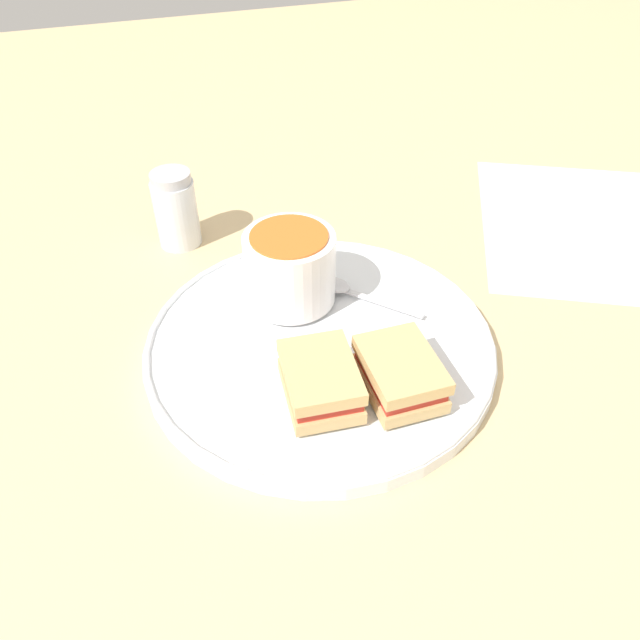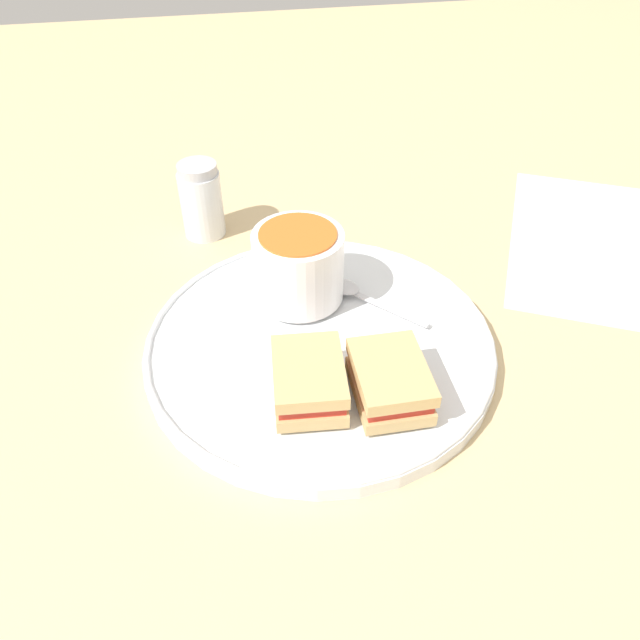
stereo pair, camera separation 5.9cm
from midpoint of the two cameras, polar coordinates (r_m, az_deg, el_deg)
The scene contains 8 objects.
ground_plane at distance 0.62m, azimuth -2.73°, elevation -3.02°, with size 2.40×2.40×0.00m, color #D1B27F.
plate at distance 0.62m, azimuth -2.76°, elevation -2.33°, with size 0.34×0.34×0.02m.
soup_bowl at distance 0.63m, azimuth -5.45°, elevation 4.73°, with size 0.09×0.09×0.08m.
spoon at distance 0.66m, azimuth -0.45°, elevation 2.84°, with size 0.09×0.10×0.01m.
sandwich_half_near at distance 0.54m, azimuth -3.12°, elevation -5.72°, with size 0.07×0.09×0.04m.
sandwich_half_far at distance 0.55m, azimuth 4.26°, elevation -5.06°, with size 0.06×0.08×0.04m.
salt_shaker at distance 0.77m, azimuth -15.23°, elevation 9.65°, with size 0.05×0.05×0.09m.
menu_sheet at distance 0.86m, azimuth 20.50°, elevation 8.06°, with size 0.35×0.39×0.00m.
Camera 1 is at (0.14, 0.43, 0.43)m, focal length 35.00 mm.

